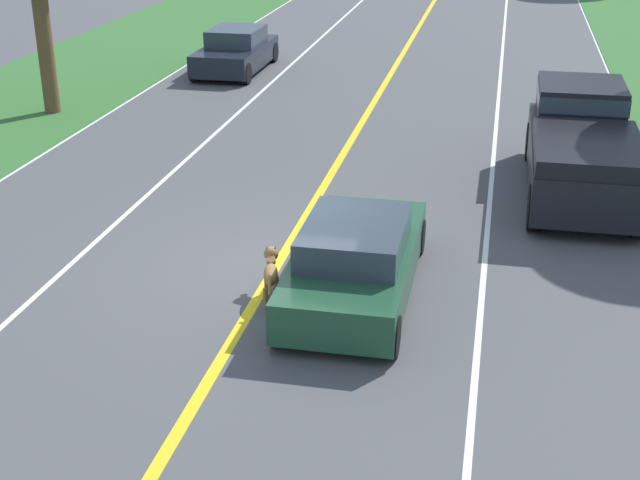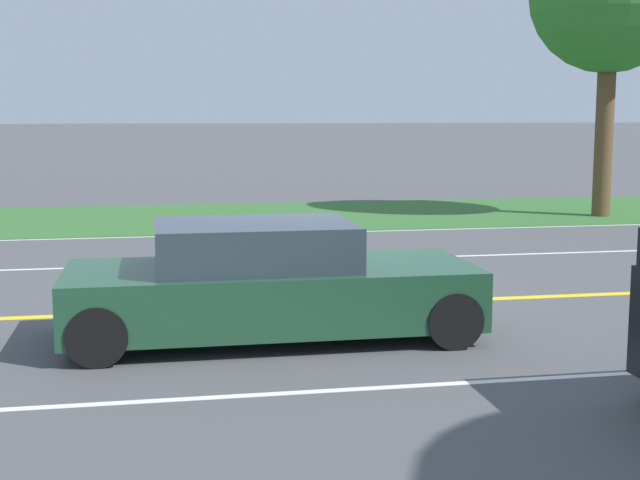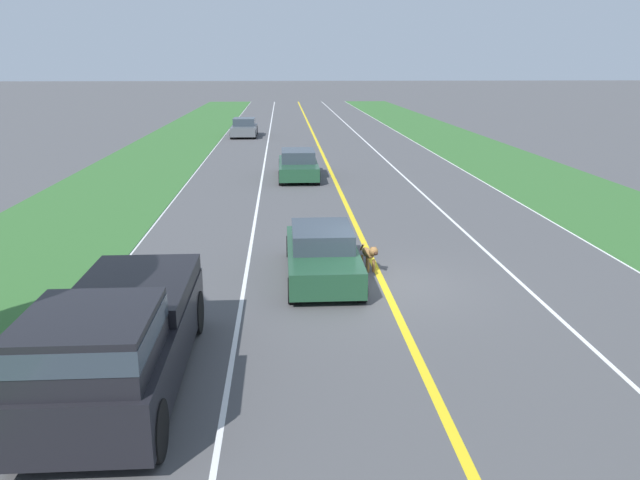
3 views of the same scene
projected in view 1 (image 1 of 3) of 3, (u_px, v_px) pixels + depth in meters
The scene contains 8 objects.
ground_plane at pixel (276, 267), 15.27m from camera, with size 400.00×400.00×0.00m, color #4C4C4F.
centre_divider_line at pixel (276, 266), 15.27m from camera, with size 0.18×160.00×0.01m, color yellow.
lane_dash_same_dir at pixel (483, 284), 14.62m from camera, with size 0.10×160.00×0.01m, color white.
lane_dash_oncoming at pixel (87, 250), 15.92m from camera, with size 0.10×160.00×0.01m, color white.
ego_car at pixel (356, 260), 14.06m from camera, with size 1.83×4.45×1.29m.
dog at pixel (271, 271), 14.01m from camera, with size 0.42×1.21×0.77m.
pickup_truck at pixel (581, 144), 18.42m from camera, with size 2.11×5.53×1.98m.
oncoming_car at pixel (236, 51), 29.08m from camera, with size 1.88×4.23×1.39m.
Camera 1 is at (3.52, -13.42, 6.44)m, focal length 50.00 mm.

